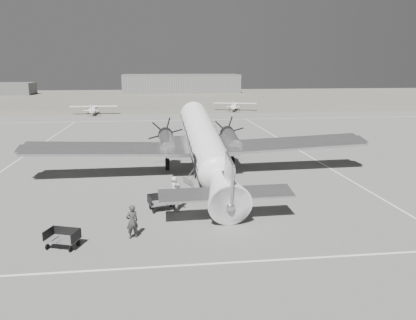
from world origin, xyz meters
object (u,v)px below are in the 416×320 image
object	(u,v)px
light_plane_left	(94,110)
light_plane_right	(235,106)
hangar_main	(181,83)
baggage_cart_far	(62,239)
dc3_airliner	(205,146)
ground_crew	(132,221)
passenger	(174,187)
baggage_cart_near	(162,202)
ramp_agent	(178,196)
shed_secondary	(5,89)

from	to	relation	value
light_plane_left	light_plane_right	world-z (taller)	light_plane_left
light_plane_left	light_plane_right	xyz separation A→B (m)	(29.06, 3.65, -0.00)
hangar_main	baggage_cart_far	world-z (taller)	hangar_main
light_plane_right	baggage_cart_far	distance (m)	69.13
hangar_main	dc3_airliner	bearing A→B (deg)	-92.41
light_plane_left	baggage_cart_far	size ratio (longest dim) A/B	5.39
ground_crew	passenger	xyz separation A→B (m)	(2.58, 6.81, -0.17)
baggage_cart_near	passenger	bearing A→B (deg)	55.32
ramp_agent	passenger	size ratio (longest dim) A/B	1.20
dc3_airliner	light_plane_left	size ratio (longest dim) A/B	3.25
baggage_cart_far	light_plane_right	bearing A→B (deg)	91.01
light_plane_left	shed_secondary	bearing A→B (deg)	119.31
hangar_main	shed_secondary	distance (m)	60.22
light_plane_left	ramp_agent	distance (m)	58.70
hangar_main	passenger	world-z (taller)	hangar_main
baggage_cart_near	ramp_agent	bearing A→B (deg)	-23.39
light_plane_right	passenger	xyz separation A→B (m)	(-15.41, -58.05, -0.18)
baggage_cart_near	baggage_cart_far	bearing A→B (deg)	-150.61
hangar_main	shed_secondary	world-z (taller)	hangar_main
light_plane_right	baggage_cart_far	world-z (taller)	light_plane_right
ground_crew	baggage_cart_near	bearing A→B (deg)	-136.43
hangar_main	ramp_agent	size ratio (longest dim) A/B	22.37
dc3_airliner	ground_crew	size ratio (longest dim) A/B	15.88
hangar_main	light_plane_left	distance (m)	72.50
light_plane_right	passenger	bearing A→B (deg)	-88.89
passenger	ramp_agent	bearing A→B (deg)	175.37
shed_secondary	baggage_cart_near	size ratio (longest dim) A/B	9.63
baggage_cart_far	ramp_agent	bearing A→B (deg)	57.63
baggage_cart_near	ground_crew	bearing A→B (deg)	-126.42
dc3_airliner	baggage_cart_far	distance (m)	15.00
baggage_cart_near	ground_crew	world-z (taller)	ground_crew
baggage_cart_near	ramp_agent	distance (m)	1.13
shed_secondary	baggage_cart_near	xyz separation A→B (m)	(51.34, -121.13, -1.47)
baggage_cart_near	ramp_agent	world-z (taller)	ramp_agent
dc3_airliner	passenger	world-z (taller)	dc3_airliner
dc3_airliner	ramp_agent	world-z (taller)	dc3_airliner
light_plane_right	ground_crew	bearing A→B (deg)	-89.52
light_plane_right	baggage_cart_near	world-z (taller)	light_plane_right
dc3_airliner	ground_crew	bearing A→B (deg)	-117.39
light_plane_left	baggage_cart_far	xyz separation A→B (m)	(7.52, -62.04, -0.48)
light_plane_left	baggage_cart_near	xyz separation A→B (m)	(12.75, -56.90, -0.44)
dc3_airliner	ramp_agent	xyz separation A→B (m)	(-2.58, -6.89, -1.95)
dc3_airliner	hangar_main	bearing A→B (deg)	85.86
baggage_cart_near	ramp_agent	size ratio (longest dim) A/B	1.00
baggage_cart_near	baggage_cart_far	distance (m)	7.33
shed_secondary	light_plane_left	bearing A→B (deg)	-59.00
hangar_main	baggage_cart_near	xyz separation A→B (m)	(-8.66, -126.13, -2.77)
hangar_main	ramp_agent	distance (m)	126.54
shed_secondary	passenger	distance (m)	129.63
passenger	shed_secondary	bearing A→B (deg)	15.93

